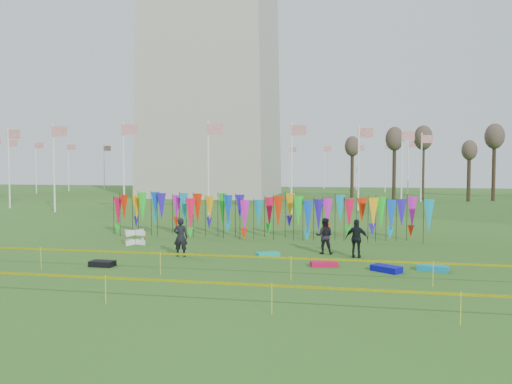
% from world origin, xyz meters
% --- Properties ---
extents(ground, '(160.00, 160.00, 0.00)m').
position_xyz_m(ground, '(0.00, 0.00, 0.00)').
color(ground, '#2A4C15').
rests_on(ground, ground).
extents(flagpole_ring, '(57.40, 56.16, 8.00)m').
position_xyz_m(flagpole_ring, '(-14.00, 48.00, 4.00)').
color(flagpole_ring, white).
rests_on(flagpole_ring, ground).
extents(banner_row, '(18.64, 0.64, 2.47)m').
position_xyz_m(banner_row, '(0.28, 8.49, 1.59)').
color(banner_row, black).
rests_on(banner_row, ground).
extents(caution_tape_near, '(26.00, 0.02, 0.90)m').
position_xyz_m(caution_tape_near, '(-0.22, -1.77, 0.78)').
color(caution_tape_near, '#F8F505').
rests_on(caution_tape_near, ground).
extents(caution_tape_far, '(26.00, 0.02, 0.90)m').
position_xyz_m(caution_tape_far, '(-0.22, -6.04, 0.78)').
color(caution_tape_far, '#F8F505').
rests_on(caution_tape_far, ground).
extents(box_kite, '(0.71, 0.71, 0.79)m').
position_xyz_m(box_kite, '(-6.03, 4.87, 0.39)').
color(box_kite, red).
rests_on(box_kite, ground).
extents(person_left, '(0.72, 0.57, 1.80)m').
position_xyz_m(person_left, '(-2.46, 2.05, 0.90)').
color(person_left, black).
rests_on(person_left, ground).
extents(person_mid, '(0.84, 0.52, 1.71)m').
position_xyz_m(person_mid, '(4.04, 4.04, 0.86)').
color(person_mid, black).
rests_on(person_mid, ground).
extents(person_right, '(1.09, 0.70, 1.76)m').
position_xyz_m(person_right, '(5.54, 3.28, 0.88)').
color(person_right, black).
rests_on(person_right, ground).
extents(kite_bag_turquoise, '(1.15, 0.98, 0.21)m').
position_xyz_m(kite_bag_turquoise, '(1.52, 2.70, 0.10)').
color(kite_bag_turquoise, '#0BAFA3').
rests_on(kite_bag_turquoise, ground).
extents(kite_bag_blue, '(1.29, 1.17, 0.24)m').
position_xyz_m(kite_bag_blue, '(6.69, 0.44, 0.12)').
color(kite_bag_blue, '#0A0BA4').
rests_on(kite_bag_blue, ground).
extents(kite_bag_red, '(1.21, 0.78, 0.20)m').
position_xyz_m(kite_bag_red, '(4.19, 1.03, 0.10)').
color(kite_bag_red, '#CC0D3F').
rests_on(kite_bag_red, ground).
extents(kite_bag_black, '(1.01, 0.60, 0.23)m').
position_xyz_m(kite_bag_black, '(-4.90, -0.76, 0.12)').
color(kite_bag_black, black).
rests_on(kite_bag_black, ground).
extents(kite_bag_teal, '(1.28, 0.86, 0.22)m').
position_xyz_m(kite_bag_teal, '(8.53, 0.97, 0.11)').
color(kite_bag_teal, '#0C87B4').
rests_on(kite_bag_teal, ground).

